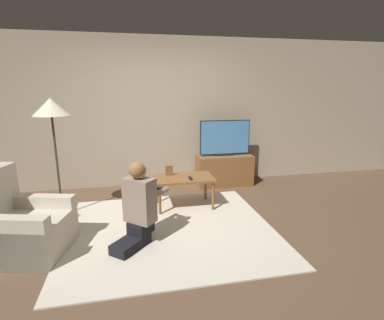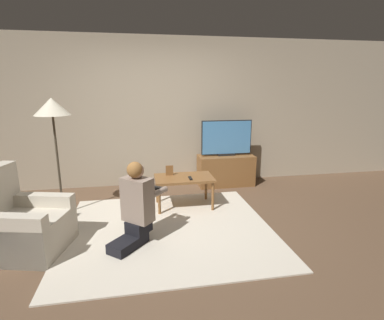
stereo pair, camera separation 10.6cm
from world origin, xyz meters
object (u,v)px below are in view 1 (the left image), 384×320
floor_lamp (51,114)px  armchair (22,228)px  tv (225,138)px  coffee_table (184,180)px  person_kneeling (139,205)px

floor_lamp → armchair: floor_lamp is taller
tv → armchair: bearing=-147.5°
coffee_table → floor_lamp: 1.99m
tv → coffee_table: (-0.91, -0.90, -0.45)m
coffee_table → person_kneeling: person_kneeling is taller
tv → person_kneeling: (-1.59, -1.84, -0.40)m
floor_lamp → armchair: bearing=-102.2°
coffee_table → armchair: (-1.92, -0.89, -0.13)m
armchair → person_kneeling: 1.25m
coffee_table → person_kneeling: bearing=-126.1°
tv → floor_lamp: bearing=-161.8°
floor_lamp → person_kneeling: (1.03, -0.98, -0.95)m
coffee_table → floor_lamp: size_ratio=0.52×
tv → floor_lamp: 2.82m
tv → person_kneeling: tv is taller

